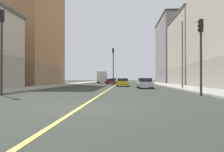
% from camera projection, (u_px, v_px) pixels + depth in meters
% --- Properties ---
extents(ground_plane, '(400.00, 400.00, 0.00)m').
position_uv_depth(ground_plane, '(79.00, 108.00, 10.64)').
color(ground_plane, '#2F342D').
rests_on(ground_plane, ground).
extents(sidewalk_left, '(3.92, 168.00, 0.15)m').
position_uv_depth(sidewalk_left, '(159.00, 84.00, 59.06)').
color(sidewalk_left, '#9E9B93').
rests_on(sidewalk_left, ground).
extents(sidewalk_right, '(3.92, 168.00, 0.15)m').
position_uv_depth(sidewalk_right, '(76.00, 83.00, 60.09)').
color(sidewalk_right, '#9E9B93').
rests_on(sidewalk_right, ground).
extents(lane_center_stripe, '(0.16, 154.00, 0.01)m').
position_uv_depth(lane_center_stripe, '(117.00, 84.00, 59.57)').
color(lane_center_stripe, '#E5D14C').
rests_on(lane_center_stripe, ground).
extents(building_left_mid, '(12.06, 17.55, 13.67)m').
position_uv_depth(building_left_mid, '(205.00, 50.00, 50.32)').
color(building_left_mid, '#9D9688').
rests_on(building_left_mid, ground).
extents(building_left_far, '(12.06, 21.97, 18.18)m').
position_uv_depth(building_left_far, '(181.00, 51.00, 72.21)').
color(building_left_far, slate).
rests_on(building_left_far, ground).
extents(building_right_midblock, '(12.06, 19.16, 22.49)m').
position_uv_depth(building_right_midblock, '(22.00, 25.00, 48.01)').
color(building_right_midblock, '#8F6B4F').
rests_on(building_right_midblock, ground).
extents(traffic_light_left_near, '(0.40, 0.32, 5.50)m').
position_uv_depth(traffic_light_left_near, '(201.00, 46.00, 18.28)').
color(traffic_light_left_near, '#2D2D2D').
rests_on(traffic_light_left_near, ground).
extents(traffic_light_right_near, '(0.40, 0.32, 6.39)m').
position_uv_depth(traffic_light_right_near, '(2.00, 40.00, 19.07)').
color(traffic_light_right_near, '#2D2D2D').
rests_on(traffic_light_right_near, ground).
extents(traffic_light_median_far, '(0.40, 0.32, 6.86)m').
position_uv_depth(traffic_light_median_far, '(113.00, 62.00, 47.05)').
color(traffic_light_median_far, '#2D2D2D').
rests_on(traffic_light_median_far, ground).
extents(street_lamp_left_near, '(0.36, 0.36, 7.79)m').
position_uv_depth(street_lamp_left_near, '(182.00, 47.00, 28.77)').
color(street_lamp_left_near, '#4C4C51').
rests_on(street_lamp_left_near, ground).
extents(car_yellow, '(1.90, 3.93, 1.27)m').
position_uv_depth(car_yellow, '(123.00, 82.00, 39.99)').
color(car_yellow, gold).
rests_on(car_yellow, ground).
extents(car_maroon, '(1.97, 4.02, 1.18)m').
position_uv_depth(car_maroon, '(111.00, 82.00, 53.06)').
color(car_maroon, maroon).
rests_on(car_maroon, ground).
extents(car_silver, '(1.93, 4.10, 1.30)m').
position_uv_depth(car_silver, '(145.00, 83.00, 32.14)').
color(car_silver, silver).
rests_on(car_silver, ground).
extents(car_white, '(1.85, 4.50, 1.35)m').
position_uv_depth(car_white, '(114.00, 80.00, 76.22)').
color(car_white, white).
rests_on(car_white, ground).
extents(box_truck, '(2.31, 6.82, 3.04)m').
position_uv_depth(box_truck, '(102.00, 77.00, 67.69)').
color(box_truck, beige).
rests_on(box_truck, ground).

